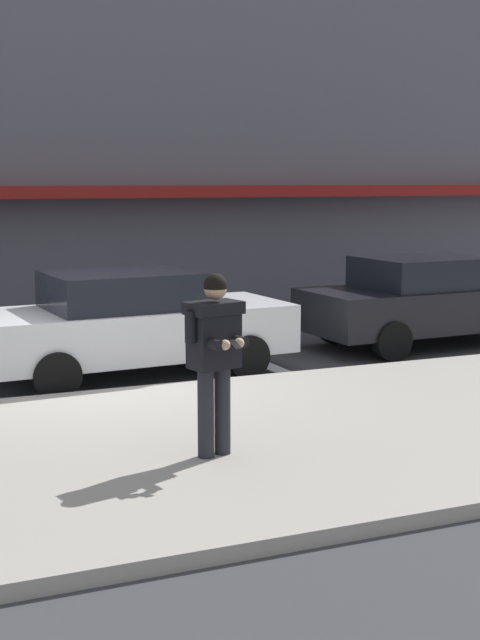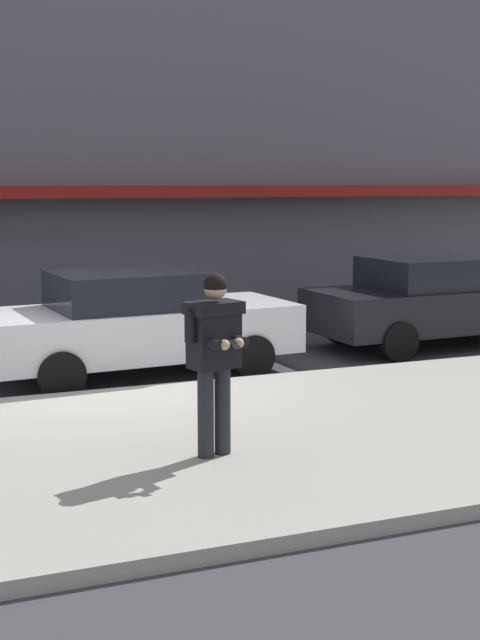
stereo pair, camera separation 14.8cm
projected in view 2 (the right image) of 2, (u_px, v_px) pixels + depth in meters
ground_plane at (103, 396)px, 11.80m from camera, size 80.00×80.00×0.00m
sidewalk at (257, 440)px, 9.55m from camera, size 32.00×5.30×0.14m
curb_paint_line at (174, 388)px, 12.22m from camera, size 28.00×0.12×0.01m
storefront_facade at (50, 41)px, 19.06m from camera, size 28.00×4.70×11.59m
parked_sedan_mid at (137, 323)px, 12.85m from camera, size 4.61×2.16×1.54m
parked_sedan_far at (436, 300)px, 15.24m from camera, size 4.58×2.09×1.54m
man_texting_on_phone at (215, 345)px, 8.60m from camera, size 0.63×0.63×1.81m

